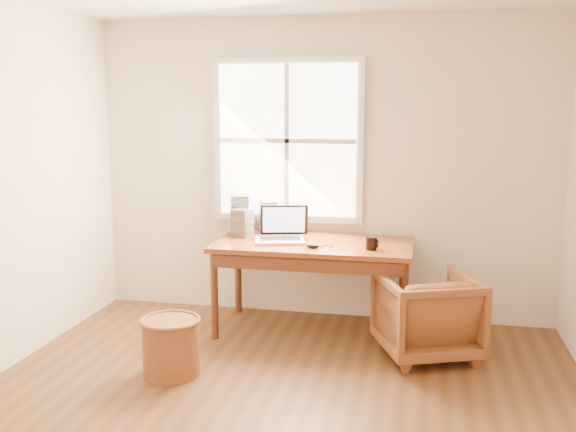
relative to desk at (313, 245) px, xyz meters
name	(u,v)px	position (x,y,z in m)	size (l,w,h in m)	color
room_shell	(261,204)	(-0.02, -1.64, 0.59)	(4.04, 4.54, 2.64)	brown
desk	(313,245)	(0.00, 0.00, 0.00)	(1.60, 0.80, 0.04)	brown
armchair	(427,315)	(0.92, -0.36, -0.41)	(0.67, 0.69, 0.63)	brown
wicker_stool	(171,347)	(-0.82, -1.07, -0.53)	(0.39, 0.39, 0.39)	brown
laptop	(280,224)	(-0.27, -0.04, 0.17)	(0.40, 0.42, 0.30)	silver
mouse	(313,246)	(0.03, -0.21, 0.04)	(0.11, 0.06, 0.04)	black
coffee_mug	(371,243)	(0.48, -0.16, 0.07)	(0.09, 0.09, 0.10)	black
cd_stack_a	(269,217)	(-0.45, 0.33, 0.16)	(0.14, 0.12, 0.28)	#ACB2B7
cd_stack_b	(242,223)	(-0.64, 0.13, 0.14)	(0.15, 0.13, 0.23)	#29282E
cd_stack_c	(240,214)	(-0.70, 0.26, 0.19)	(0.15, 0.13, 0.33)	#8F8F9B
cd_stack_d	(269,222)	(-0.45, 0.32, 0.11)	(0.14, 0.13, 0.18)	silver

